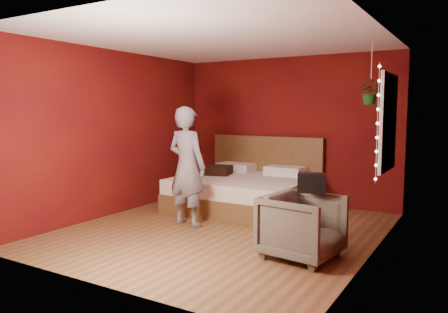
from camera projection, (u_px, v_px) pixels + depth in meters
floor at (223, 230)px, 6.06m from camera, size 4.50×4.50×0.00m
room_walls at (223, 109)px, 5.88m from camera, size 4.04×4.54×2.62m
window at (388, 122)px, 5.67m from camera, size 0.05×0.97×1.27m
fairy_lights at (378, 123)px, 5.23m from camera, size 0.04×0.04×1.45m
bed at (246, 190)px, 7.40m from camera, size 2.16×1.83×1.19m
person at (187, 167)px, 6.24m from camera, size 0.66×0.46×1.71m
armchair at (302, 227)px, 4.87m from camera, size 0.89×0.87×0.73m
handbag at (312, 183)px, 4.95m from camera, size 0.35×0.24×0.22m
throw_pillow at (218, 170)px, 7.64m from camera, size 0.52×0.52×0.15m
hanging_plant at (371, 92)px, 6.03m from camera, size 0.39×0.36×0.87m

